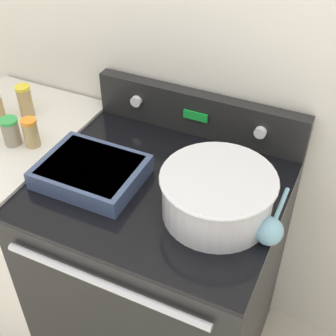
{
  "coord_description": "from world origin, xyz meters",
  "views": [
    {
      "loc": [
        0.49,
        -0.65,
        1.89
      ],
      "look_at": [
        0.02,
        0.36,
        0.97
      ],
      "focal_mm": 50.0,
      "sensor_mm": 36.0,
      "label": 1
    }
  ],
  "objects_px": {
    "casserole_dish": "(91,171)",
    "spice_jar_orange_cap": "(31,133)",
    "mixing_bowl": "(218,193)",
    "spice_jar_yellow_cap": "(25,101)",
    "spice_jar_green_cap": "(11,131)",
    "ladle": "(270,229)"
  },
  "relations": [
    {
      "from": "casserole_dish",
      "to": "spice_jar_orange_cap",
      "type": "distance_m",
      "value": 0.28
    },
    {
      "from": "mixing_bowl",
      "to": "spice_jar_yellow_cap",
      "type": "bearing_deg",
      "value": 167.77
    },
    {
      "from": "mixing_bowl",
      "to": "spice_jar_green_cap",
      "type": "height_order",
      "value": "mixing_bowl"
    },
    {
      "from": "spice_jar_yellow_cap",
      "to": "spice_jar_orange_cap",
      "type": "bearing_deg",
      "value": -46.61
    },
    {
      "from": "casserole_dish",
      "to": "ladle",
      "type": "bearing_deg",
      "value": -0.98
    },
    {
      "from": "mixing_bowl",
      "to": "casserole_dish",
      "type": "height_order",
      "value": "mixing_bowl"
    },
    {
      "from": "spice_jar_orange_cap",
      "to": "spice_jar_green_cap",
      "type": "bearing_deg",
      "value": -163.67
    },
    {
      "from": "mixing_bowl",
      "to": "spice_jar_yellow_cap",
      "type": "height_order",
      "value": "mixing_bowl"
    },
    {
      "from": "ladle",
      "to": "spice_jar_green_cap",
      "type": "xyz_separation_m",
      "value": [
        -0.92,
        0.05,
        0.02
      ]
    },
    {
      "from": "spice_jar_orange_cap",
      "to": "spice_jar_green_cap",
      "type": "xyz_separation_m",
      "value": [
        -0.07,
        -0.02,
        -0.0
      ]
    },
    {
      "from": "spice_jar_green_cap",
      "to": "spice_jar_yellow_cap",
      "type": "height_order",
      "value": "spice_jar_yellow_cap"
    },
    {
      "from": "spice_jar_orange_cap",
      "to": "spice_jar_yellow_cap",
      "type": "relative_size",
      "value": 0.84
    },
    {
      "from": "casserole_dish",
      "to": "spice_jar_yellow_cap",
      "type": "relative_size",
      "value": 2.57
    },
    {
      "from": "ladle",
      "to": "spice_jar_yellow_cap",
      "type": "distance_m",
      "value": 1.01
    },
    {
      "from": "casserole_dish",
      "to": "spice_jar_green_cap",
      "type": "height_order",
      "value": "spice_jar_green_cap"
    },
    {
      "from": "spice_jar_green_cap",
      "to": "spice_jar_orange_cap",
      "type": "bearing_deg",
      "value": 16.33
    },
    {
      "from": "spice_jar_green_cap",
      "to": "casserole_dish",
      "type": "bearing_deg",
      "value": -6.13
    },
    {
      "from": "mixing_bowl",
      "to": "casserole_dish",
      "type": "xyz_separation_m",
      "value": [
        -0.41,
        -0.02,
        -0.05
      ]
    },
    {
      "from": "casserole_dish",
      "to": "spice_jar_green_cap",
      "type": "relative_size",
      "value": 3.23
    },
    {
      "from": "ladle",
      "to": "spice_jar_yellow_cap",
      "type": "height_order",
      "value": "spice_jar_yellow_cap"
    },
    {
      "from": "mixing_bowl",
      "to": "ladle",
      "type": "distance_m",
      "value": 0.18
    },
    {
      "from": "mixing_bowl",
      "to": "spice_jar_yellow_cap",
      "type": "distance_m",
      "value": 0.84
    }
  ]
}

